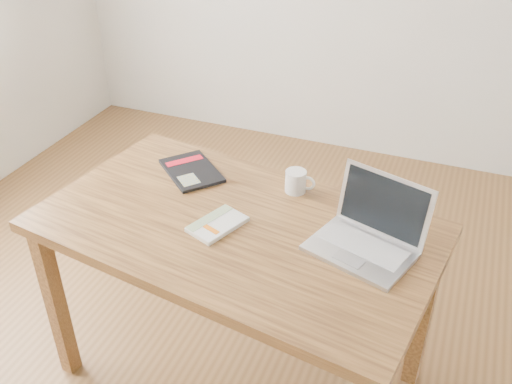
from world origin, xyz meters
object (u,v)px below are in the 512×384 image
at_px(desk, 236,244).
at_px(white_guidebook, 217,224).
at_px(black_guidebook, 191,171).
at_px(coffee_mug, 296,181).
at_px(laptop, 369,234).

relative_size(desk, white_guidebook, 6.52).
height_order(desk, black_guidebook, black_guidebook).
xyz_separation_m(black_guidebook, coffee_mug, (0.42, 0.02, 0.04)).
bearing_deg(desk, laptop, 14.02).
height_order(white_guidebook, black_guidebook, white_guidebook).
height_order(black_guidebook, laptop, laptop).
xyz_separation_m(desk, coffee_mug, (0.13, 0.26, 0.13)).
bearing_deg(white_guidebook, coffee_mug, 81.01).
bearing_deg(white_guidebook, laptop, 30.36).
bearing_deg(desk, black_guidebook, 148.58).
height_order(laptop, coffee_mug, laptop).
bearing_deg(black_guidebook, coffee_mug, -46.32).
height_order(desk, coffee_mug, coffee_mug).
relative_size(desk, black_guidebook, 4.59).
distance_m(white_guidebook, laptop, 0.49).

